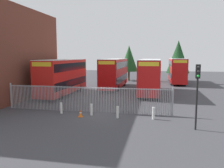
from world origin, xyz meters
TOP-DOWN VIEW (x-y plane):
  - ground_plane at (0.00, 8.00)m, footprint 100.00×100.00m
  - palisade_fence at (-1.49, 0.00)m, footprint 14.70×0.14m
  - double_decker_bus_near_gate at (-7.07, 8.11)m, footprint 2.54×10.81m
  - double_decker_bus_behind_fence_left at (3.60, 11.15)m, footprint 2.54×10.81m
  - double_decker_bus_behind_fence_right at (-1.90, 15.24)m, footprint 2.54×10.81m
  - double_decker_bus_far_back at (7.94, 23.93)m, footprint 2.54×10.81m
  - bollard_near_left at (-3.37, -1.00)m, footprint 0.20×0.20m
  - bollard_center_front at (-0.71, -1.07)m, footprint 0.20×0.20m
  - bollard_near_right at (1.54, -1.50)m, footprint 0.20×0.20m
  - bollard_far_right at (4.30, -1.29)m, footprint 0.20×0.20m
  - traffic_cone_by_gate at (-1.42, -1.72)m, footprint 0.34×0.34m
  - traffic_light_kerbside at (7.08, -3.32)m, footprint 0.28×0.33m
  - tree_tall_back at (8.09, 24.23)m, footprint 4.07×4.07m
  - tree_short_side at (-1.08, 26.44)m, footprint 3.52×3.52m

SIDE VIEW (x-z plane):
  - ground_plane at x=0.00m, z-range 0.00..0.00m
  - traffic_cone_by_gate at x=-1.42m, z-range -0.01..0.58m
  - bollard_near_left at x=-3.37m, z-range 0.00..0.95m
  - bollard_center_front at x=-0.71m, z-range 0.00..0.95m
  - bollard_near_right at x=1.54m, z-range 0.00..0.95m
  - bollard_far_right at x=4.30m, z-range 0.00..0.95m
  - palisade_fence at x=-1.49m, z-range 0.01..2.36m
  - double_decker_bus_near_gate at x=-7.07m, z-range 0.21..4.63m
  - double_decker_bus_behind_fence_left at x=3.60m, z-range 0.21..4.63m
  - double_decker_bus_behind_fence_right at x=-1.90m, z-range 0.21..4.63m
  - double_decker_bus_far_back at x=7.94m, z-range 0.21..4.63m
  - traffic_light_kerbside at x=7.08m, z-range 0.84..5.14m
  - tree_short_side at x=-1.08m, z-range 0.92..7.82m
  - tree_tall_back at x=8.09m, z-range 0.90..8.53m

